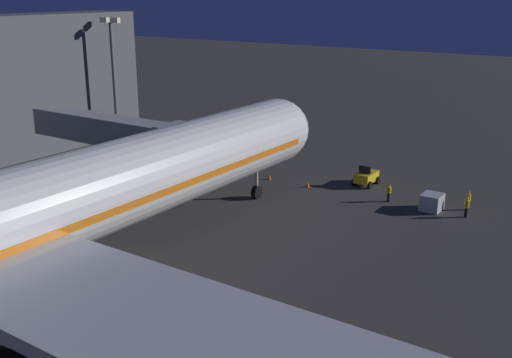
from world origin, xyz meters
The scene contains 10 objects.
ground_plane centered at (0.00, 0.00, 0.00)m, with size 320.00×320.00×0.00m, color #383533.
jet_bridge centered at (10.72, -12.44, 5.65)m, with size 19.68×3.40×7.19m.
apron_floodlight_mast centered at (25.50, -25.20, 8.90)m, with size 2.90×0.50×15.04m.
baggage_tug_spare centered at (-6.47, -27.18, 0.78)m, with size 1.86×2.72×1.95m.
baggage_container_near_belt centered at (-14.13, -23.68, 0.72)m, with size 1.64×1.88×1.44m, color #B7BABF.
ground_crew_near_nose_gear centered at (-17.07, -23.60, 0.98)m, with size 0.40×0.40×1.78m.
ground_crew_marshaller_fwd centered at (-16.67, -25.49, 0.93)m, with size 0.40×0.40×1.69m.
ground_crew_under_port_wing centered at (-10.22, -23.70, 0.91)m, with size 0.40×0.40×1.65m.
traffic_cone_nose_port centered at (-2.20, -23.33, 0.28)m, with size 0.36×0.36×0.55m, color orange.
traffic_cone_nose_starboard centered at (2.20, -23.33, 0.28)m, with size 0.36×0.36×0.55m, color orange.
Camera 1 is at (-29.48, 25.55, 18.04)m, focal length 42.98 mm.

